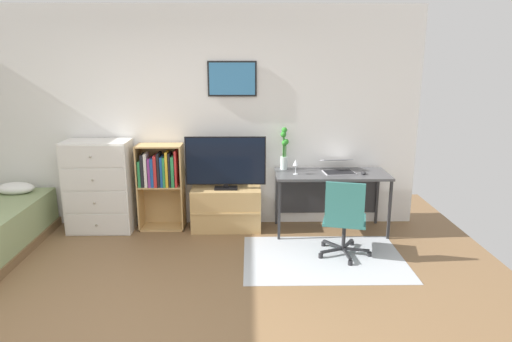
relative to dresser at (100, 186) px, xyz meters
name	(u,v)px	position (x,y,z in m)	size (l,w,h in m)	color
ground_plane	(128,330)	(0.87, -2.15, -0.56)	(7.20, 7.20, 0.00)	brown
wall_back_with_posters	(172,118)	(0.87, 0.27, 0.79)	(6.12, 0.09, 2.70)	white
area_rug	(323,258)	(2.62, -0.87, -0.56)	(1.70, 1.20, 0.01)	#B2B7BC
dresser	(100,186)	(0.00, 0.00, 0.00)	(0.78, 0.46, 1.12)	white
bookshelf	(160,178)	(0.73, 0.06, 0.09)	(0.55, 0.30, 1.06)	tan
tv_stand	(226,209)	(1.54, 0.02, -0.30)	(0.85, 0.41, 0.53)	tan
television	(226,163)	(1.54, -0.01, 0.29)	(0.97, 0.16, 0.65)	black
desk	(330,182)	(2.82, 0.00, 0.04)	(1.35, 0.59, 0.74)	#4C4C4F
office_chair	(344,217)	(2.82, -0.85, -0.10)	(0.58, 0.57, 0.86)	#232326
laptop	(338,167)	(2.89, -0.01, 0.24)	(0.41, 0.43, 0.16)	#B7B7BC
computer_mouse	(363,173)	(3.18, -0.14, 0.19)	(0.06, 0.10, 0.03)	#262628
bamboo_vase	(284,148)	(2.25, 0.12, 0.44)	(0.10, 0.10, 0.52)	silver
wine_glass	(296,163)	(2.37, -0.13, 0.31)	(0.07, 0.07, 0.18)	silver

